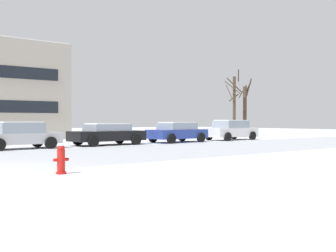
{
  "coord_description": "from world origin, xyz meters",
  "views": [
    {
      "loc": [
        -3.6,
        -13.09,
        1.51
      ],
      "look_at": [
        10.71,
        5.24,
        1.18
      ],
      "focal_mm": 44.11,
      "sensor_mm": 36.0,
      "label": 1
    }
  ],
  "objects_px": {
    "parked_car_black": "(107,134)",
    "parked_car_white": "(231,130)",
    "fire_hydrant": "(61,159)",
    "parked_car_silver": "(19,135)",
    "parked_car_blue": "(177,132)"
  },
  "relations": [
    {
      "from": "parked_car_black",
      "to": "parked_car_white",
      "type": "distance_m",
      "value": 10.67
    },
    {
      "from": "fire_hydrant",
      "to": "parked_car_silver",
      "type": "height_order",
      "value": "parked_car_silver"
    },
    {
      "from": "fire_hydrant",
      "to": "parked_car_blue",
      "type": "height_order",
      "value": "parked_car_blue"
    },
    {
      "from": "parked_car_black",
      "to": "parked_car_white",
      "type": "height_order",
      "value": "parked_car_white"
    },
    {
      "from": "fire_hydrant",
      "to": "parked_car_blue",
      "type": "distance_m",
      "value": 16.97
    },
    {
      "from": "fire_hydrant",
      "to": "parked_car_blue",
      "type": "bearing_deg",
      "value": 39.67
    },
    {
      "from": "parked_car_blue",
      "to": "fire_hydrant",
      "type": "bearing_deg",
      "value": -140.33
    },
    {
      "from": "parked_car_silver",
      "to": "parked_car_white",
      "type": "distance_m",
      "value": 16.0
    },
    {
      "from": "fire_hydrant",
      "to": "parked_car_silver",
      "type": "relative_size",
      "value": 0.21
    },
    {
      "from": "parked_car_black",
      "to": "fire_hydrant",
      "type": "bearing_deg",
      "value": -125.09
    },
    {
      "from": "fire_hydrant",
      "to": "parked_car_white",
      "type": "xyz_separation_m",
      "value": [
        18.4,
        10.87,
        0.34
      ]
    },
    {
      "from": "fire_hydrant",
      "to": "parked_car_blue",
      "type": "relative_size",
      "value": 0.21
    },
    {
      "from": "parked_car_silver",
      "to": "parked_car_white",
      "type": "relative_size",
      "value": 0.94
    },
    {
      "from": "fire_hydrant",
      "to": "parked_car_white",
      "type": "height_order",
      "value": "parked_car_white"
    },
    {
      "from": "parked_car_silver",
      "to": "parked_car_black",
      "type": "relative_size",
      "value": 0.9
    }
  ]
}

